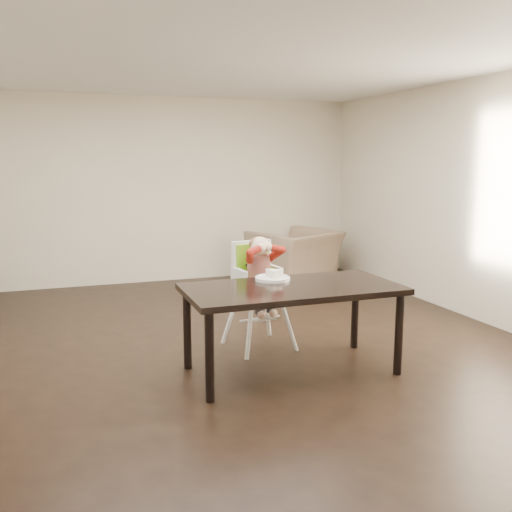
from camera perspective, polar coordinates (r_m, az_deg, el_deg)
The scene contains 6 objects.
ground at distance 5.39m, azimuth -2.78°, elevation -9.85°, with size 7.00×7.00×0.00m, color black.
room_walls at distance 5.09m, azimuth -2.95°, elevation 10.26°, with size 6.02×7.02×2.71m.
dining_table at distance 4.81m, azimuth 3.61°, elevation -3.93°, with size 1.80×0.90×0.75m.
high_chair at distance 5.44m, azimuth 0.18°, elevation -1.34°, with size 0.51×0.51×1.08m.
plate at distance 5.02m, azimuth 1.73°, elevation -2.06°, with size 0.35×0.35×0.09m.
armchair at distance 8.47m, azimuth 3.92°, elevation 0.84°, with size 1.16×0.75×1.01m, color #977C60.
Camera 1 is at (-1.47, -4.87, 1.80)m, focal length 40.00 mm.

